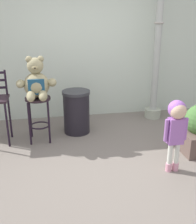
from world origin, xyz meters
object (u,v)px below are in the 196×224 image
object	(u,v)px
teddy_bear	(36,83)
lamppost	(157,53)
bar_stool_with_teddy	(39,110)
child_walking	(176,121)
trash_bin	(77,112)

from	to	relation	value
teddy_bear	lamppost	size ratio (longest dim) A/B	0.20
bar_stool_with_teddy	teddy_bear	size ratio (longest dim) A/B	1.14
teddy_bear	child_walking	distance (m)	2.16
bar_stool_with_teddy	child_walking	distance (m)	2.17
bar_stool_with_teddy	trash_bin	bearing A→B (deg)	19.05
child_walking	lamppost	size ratio (longest dim) A/B	0.31
trash_bin	lamppost	distance (m)	1.88
child_walking	teddy_bear	bearing A→B (deg)	71.86
bar_stool_with_teddy	teddy_bear	distance (m)	0.45
child_walking	lamppost	distance (m)	2.09
teddy_bear	child_walking	xyz separation A→B (m)	(1.74, -1.25, -0.27)
bar_stool_with_teddy	trash_bin	xyz separation A→B (m)	(0.63, 0.22, -0.15)
child_walking	lamppost	xyz separation A→B (m)	(0.48, 1.95, 0.57)
bar_stool_with_teddy	lamppost	bearing A→B (deg)	16.79
trash_bin	teddy_bear	bearing A→B (deg)	-158.43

